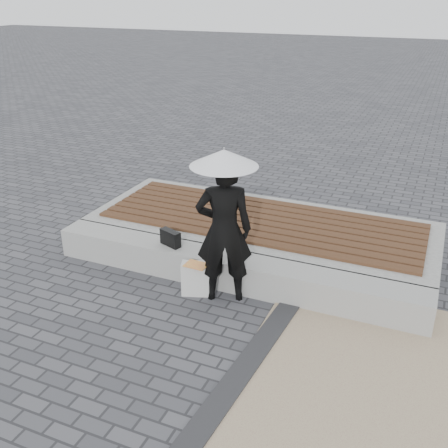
% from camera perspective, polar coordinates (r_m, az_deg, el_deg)
% --- Properties ---
extents(ground, '(80.00, 80.00, 0.00)m').
position_cam_1_polar(ground, '(5.72, -5.78, -14.02)').
color(ground, '#4B4B50').
rests_on(ground, ground).
extents(edging_band, '(0.61, 5.20, 0.04)m').
position_cam_1_polar(edging_band, '(5.11, -0.80, -19.21)').
color(edging_band, '#2A2A2C').
rests_on(edging_band, ground).
extents(seating_ledge, '(5.00, 0.45, 0.40)m').
position_cam_1_polar(seating_ledge, '(6.80, 0.63, -5.03)').
color(seating_ledge, gray).
rests_on(seating_ledge, ground).
extents(timber_platform, '(5.00, 2.00, 0.40)m').
position_cam_1_polar(timber_platform, '(7.80, 4.03, -1.04)').
color(timber_platform, '#ABABA6').
rests_on(timber_platform, ground).
extents(timber_decking, '(4.60, 1.60, 0.04)m').
position_cam_1_polar(timber_decking, '(7.71, 4.08, 0.44)').
color(timber_decking, '#52321C').
rests_on(timber_decking, timber_platform).
extents(woman, '(0.79, 0.67, 1.84)m').
position_cam_1_polar(woman, '(6.19, 0.00, -0.69)').
color(woman, black).
rests_on(woman, ground).
extents(parasol, '(0.78, 0.78, 1.00)m').
position_cam_1_polar(parasol, '(5.87, 0.00, 7.20)').
color(parasol, '#A6A7AB').
rests_on(parasol, ground).
extents(handbag, '(0.32, 0.21, 0.22)m').
position_cam_1_polar(handbag, '(6.98, -5.84, -1.52)').
color(handbag, black).
rests_on(handbag, seating_ledge).
extents(canvas_tote, '(0.45, 0.30, 0.43)m').
position_cam_1_polar(canvas_tote, '(6.59, -2.80, -5.95)').
color(canvas_tote, silver).
rests_on(canvas_tote, ground).
extents(magazine, '(0.28, 0.21, 0.01)m').
position_cam_1_polar(magazine, '(6.44, -3.04, -4.46)').
color(magazine, '#D4413C').
rests_on(magazine, canvas_tote).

